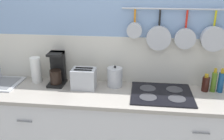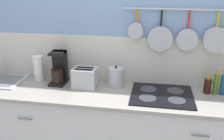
{
  "view_description": "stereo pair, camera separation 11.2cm",
  "coord_description": "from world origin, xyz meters",
  "px_view_note": "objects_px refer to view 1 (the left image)",
  "views": [
    {
      "loc": [
        0.24,
        -2.08,
        1.9
      ],
      "look_at": [
        -0.01,
        0.0,
        1.12
      ],
      "focal_mm": 40.0,
      "sensor_mm": 36.0,
      "label": 1
    },
    {
      "loc": [
        0.35,
        -2.06,
        1.9
      ],
      "look_at": [
        -0.01,
        0.0,
        1.12
      ],
      "focal_mm": 40.0,
      "sensor_mm": 36.0,
      "label": 2
    }
  ],
  "objects_px": {
    "coffee_maker": "(57,71)",
    "bottle_hot_sauce": "(206,84)",
    "kettle": "(114,77)",
    "paper_towel_roll": "(36,70)",
    "bottle_olive_oil": "(214,82)",
    "toaster": "(84,79)",
    "bottle_cooking_wine": "(221,82)"
  },
  "relations": [
    {
      "from": "bottle_olive_oil",
      "to": "paper_towel_roll",
      "type": "bearing_deg",
      "value": 178.87
    },
    {
      "from": "coffee_maker",
      "to": "bottle_olive_oil",
      "type": "height_order",
      "value": "coffee_maker"
    },
    {
      "from": "coffee_maker",
      "to": "bottle_cooking_wine",
      "type": "xyz_separation_m",
      "value": [
        1.57,
        -0.01,
        -0.04
      ]
    },
    {
      "from": "toaster",
      "to": "bottle_cooking_wine",
      "type": "relative_size",
      "value": 1.05
    },
    {
      "from": "coffee_maker",
      "to": "bottle_olive_oil",
      "type": "distance_m",
      "value": 1.51
    },
    {
      "from": "toaster",
      "to": "bottle_olive_oil",
      "type": "relative_size",
      "value": 1.05
    },
    {
      "from": "paper_towel_roll",
      "to": "bottle_olive_oil",
      "type": "height_order",
      "value": "paper_towel_roll"
    },
    {
      "from": "coffee_maker",
      "to": "bottle_hot_sauce",
      "type": "distance_m",
      "value": 1.44
    },
    {
      "from": "coffee_maker",
      "to": "kettle",
      "type": "relative_size",
      "value": 1.53
    },
    {
      "from": "paper_towel_roll",
      "to": "coffee_maker",
      "type": "bearing_deg",
      "value": -4.93
    },
    {
      "from": "bottle_hot_sauce",
      "to": "bottle_olive_oil",
      "type": "height_order",
      "value": "bottle_olive_oil"
    },
    {
      "from": "coffee_maker",
      "to": "kettle",
      "type": "distance_m",
      "value": 0.58
    },
    {
      "from": "paper_towel_roll",
      "to": "kettle",
      "type": "distance_m",
      "value": 0.8
    },
    {
      "from": "toaster",
      "to": "bottle_olive_oil",
      "type": "height_order",
      "value": "bottle_olive_oil"
    },
    {
      "from": "coffee_maker",
      "to": "bottle_olive_oil",
      "type": "relative_size",
      "value": 1.42
    },
    {
      "from": "toaster",
      "to": "bottle_hot_sauce",
      "type": "distance_m",
      "value": 1.15
    },
    {
      "from": "paper_towel_roll",
      "to": "toaster",
      "type": "distance_m",
      "value": 0.53
    },
    {
      "from": "bottle_olive_oil",
      "to": "bottle_cooking_wine",
      "type": "relative_size",
      "value": 1.0
    },
    {
      "from": "coffee_maker",
      "to": "paper_towel_roll",
      "type": "bearing_deg",
      "value": 175.07
    },
    {
      "from": "paper_towel_roll",
      "to": "toaster",
      "type": "xyz_separation_m",
      "value": [
        0.52,
        -0.1,
        -0.03
      ]
    },
    {
      "from": "toaster",
      "to": "kettle",
      "type": "height_order",
      "value": "kettle"
    },
    {
      "from": "coffee_maker",
      "to": "kettle",
      "type": "height_order",
      "value": "coffee_maker"
    },
    {
      "from": "kettle",
      "to": "bottle_olive_oil",
      "type": "bearing_deg",
      "value": -1.15
    },
    {
      "from": "kettle",
      "to": "bottle_hot_sauce",
      "type": "distance_m",
      "value": 0.86
    },
    {
      "from": "paper_towel_roll",
      "to": "kettle",
      "type": "height_order",
      "value": "paper_towel_roll"
    },
    {
      "from": "coffee_maker",
      "to": "toaster",
      "type": "distance_m",
      "value": 0.3
    },
    {
      "from": "toaster",
      "to": "bottle_cooking_wine",
      "type": "xyz_separation_m",
      "value": [
        1.28,
        0.06,
        0.0
      ]
    },
    {
      "from": "bottle_hot_sauce",
      "to": "bottle_cooking_wine",
      "type": "distance_m",
      "value": 0.14
    },
    {
      "from": "paper_towel_roll",
      "to": "toaster",
      "type": "bearing_deg",
      "value": -10.64
    },
    {
      "from": "bottle_cooking_wine",
      "to": "coffee_maker",
      "type": "bearing_deg",
      "value": 179.47
    },
    {
      "from": "kettle",
      "to": "bottle_hot_sauce",
      "type": "relative_size",
      "value": 1.26
    },
    {
      "from": "kettle",
      "to": "bottle_hot_sauce",
      "type": "height_order",
      "value": "kettle"
    }
  ]
}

